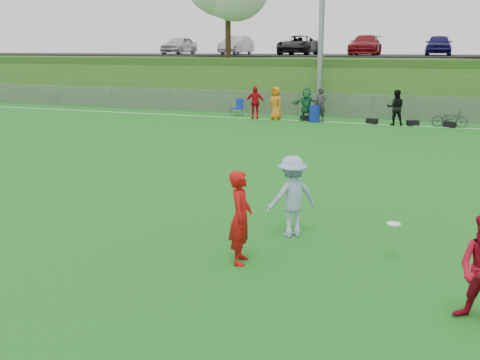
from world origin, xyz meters
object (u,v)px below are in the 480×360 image
at_px(bicycle, 450,118).
at_px(player_red_left, 241,217).
at_px(frisbee, 394,224).
at_px(recycling_bin, 314,114).
at_px(player_blue, 292,196).

bearing_deg(bicycle, player_red_left, 171.59).
bearing_deg(frisbee, bicycle, 85.96).
relative_size(player_red_left, bicycle, 1.02).
height_order(player_red_left, bicycle, player_red_left).
xyz_separation_m(frisbee, recycling_bin, (-5.12, 17.31, -0.26)).
bearing_deg(player_blue, player_red_left, 31.00).
height_order(player_blue, bicycle, player_blue).
bearing_deg(frisbee, recycling_bin, 106.47).
xyz_separation_m(player_red_left, bicycle, (3.72, 18.65, -0.40)).
distance_m(recycling_bin, bicycle, 6.37).
relative_size(player_red_left, player_blue, 1.01).
distance_m(player_blue, frisbee, 2.09).
height_order(player_red_left, frisbee, player_red_left).
bearing_deg(bicycle, player_blue, 172.11).
bearing_deg(recycling_bin, player_red_left, -81.77).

